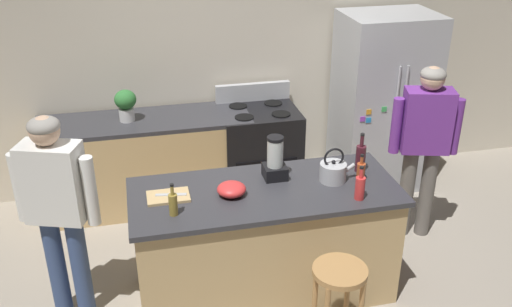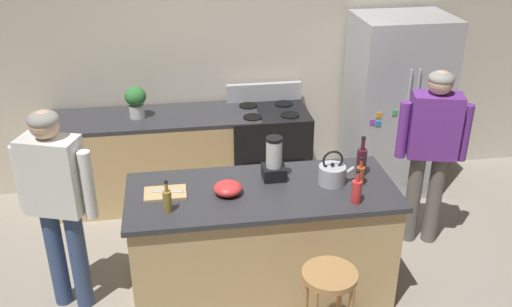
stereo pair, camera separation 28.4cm
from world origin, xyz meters
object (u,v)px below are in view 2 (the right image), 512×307
object	(u,v)px
bottle_cooking_sauce	(360,175)
chef_knife	(168,191)
person_by_island_left	(56,194)
mixing_bowl	(228,188)
bar_stool	(329,292)
bottle_vinegar	(167,200)
blender_appliance	(274,161)
tea_kettle	(332,174)
kitchen_island	(262,242)
refrigerator	(395,106)
person_by_sink_right	(432,143)
stove_range	(268,152)
bottle_soda	(357,191)
potted_plant	(136,100)
cutting_board	(165,193)
bottle_wine	(362,161)

from	to	relation	value
bottle_cooking_sauce	chef_knife	bearing A→B (deg)	177.41
person_by_island_left	bottle_cooking_sauce	distance (m)	2.18
mixing_bowl	bar_stool	bearing A→B (deg)	-51.59
bar_stool	bottle_vinegar	size ratio (longest dim) A/B	2.97
blender_appliance	tea_kettle	bearing A→B (deg)	-19.00
kitchen_island	refrigerator	world-z (taller)	refrigerator
kitchen_island	person_by_sink_right	xyz separation A→B (m)	(1.52, 0.49, 0.50)
stove_range	tea_kettle	world-z (taller)	tea_kettle
kitchen_island	bottle_soda	bearing A→B (deg)	-23.85
blender_appliance	tea_kettle	size ratio (longest dim) A/B	1.22
bottle_soda	tea_kettle	distance (m)	0.31
person_by_sink_right	bar_stool	bearing A→B (deg)	-134.46
kitchen_island	bottle_vinegar	distance (m)	0.89
person_by_island_left	bar_stool	xyz separation A→B (m)	(1.77, -0.82, -0.42)
kitchen_island	stove_range	distance (m)	1.56
potted_plant	cutting_board	bearing A→B (deg)	-80.69
potted_plant	bottle_wine	distance (m)	2.24
refrigerator	cutting_board	distance (m)	2.72
refrigerator	potted_plant	distance (m)	2.55
blender_appliance	mixing_bowl	world-z (taller)	blender_appliance
bottle_soda	bottle_cooking_sauce	bearing A→B (deg)	66.17
bottle_soda	chef_knife	bearing A→B (deg)	166.36
person_by_island_left	chef_knife	size ratio (longest dim) A/B	7.25
bar_stool	cutting_board	xyz separation A→B (m)	(-1.01, 0.78, 0.38)
stove_range	bar_stool	size ratio (longest dim) A/B	1.56
potted_plant	bar_stool	bearing A→B (deg)	-61.13
potted_plant	tea_kettle	xyz separation A→B (m)	(1.47, -1.53, -0.09)
kitchen_island	refrigerator	xyz separation A→B (m)	(1.60, 1.50, 0.44)
person_by_island_left	bottle_vinegar	xyz separation A→B (m)	(0.77, -0.27, 0.04)
blender_appliance	bottle_soda	size ratio (longest dim) A/B	1.32
chef_knife	person_by_island_left	bearing A→B (deg)	-172.83
person_by_island_left	person_by_sink_right	distance (m)	3.00
mixing_bowl	person_by_island_left	bearing A→B (deg)	175.38
bar_stool	potted_plant	size ratio (longest dim) A/B	2.34
stove_range	person_by_sink_right	size ratio (longest dim) A/B	0.69
mixing_bowl	stove_range	bearing A→B (deg)	69.91
stove_range	tea_kettle	xyz separation A→B (m)	(0.21, -1.50, 0.52)
person_by_sink_right	bottle_soda	world-z (taller)	person_by_sink_right
cutting_board	chef_knife	bearing A→B (deg)	0.00
mixing_bowl	tea_kettle	size ratio (longest dim) A/B	0.76
blender_appliance	tea_kettle	xyz separation A→B (m)	(0.41, -0.14, -0.06)
stove_range	person_by_island_left	bearing A→B (deg)	-140.60
person_by_sink_right	bar_stool	size ratio (longest dim) A/B	2.27
refrigerator	stove_range	size ratio (longest dim) A/B	1.64
blender_appliance	chef_knife	xyz separation A→B (m)	(-0.79, -0.12, -0.12)
kitchen_island	bottle_cooking_sauce	size ratio (longest dim) A/B	9.13
refrigerator	person_by_sink_right	xyz separation A→B (m)	(-0.08, -1.01, 0.06)
bottle_vinegar	person_by_sink_right	bearing A→B (deg)	17.12
bottle_soda	mixing_bowl	xyz separation A→B (m)	(-0.87, 0.25, -0.05)
potted_plant	mixing_bowl	xyz separation A→B (m)	(0.69, -1.57, -0.13)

